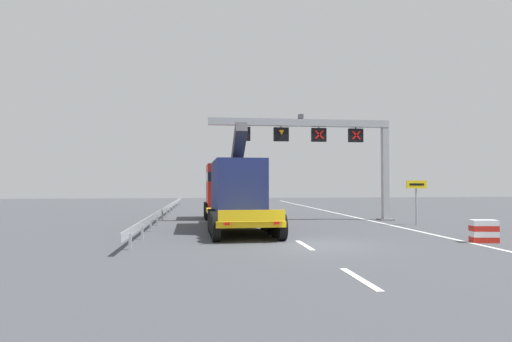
# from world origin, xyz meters

# --- Properties ---
(ground) EXTENTS (112.00, 112.00, 0.00)m
(ground) POSITION_xyz_m (0.00, 0.00, 0.00)
(ground) COLOR #424449
(lane_markings) EXTENTS (0.20, 67.95, 0.01)m
(lane_markings) POSITION_xyz_m (-0.48, 26.67, 0.01)
(lane_markings) COLOR silver
(lane_markings) RESTS_ON ground
(edge_line_right) EXTENTS (0.20, 63.00, 0.01)m
(edge_line_right) POSITION_xyz_m (6.20, 12.00, 0.01)
(edge_line_right) COLOR silver
(edge_line_right) RESTS_ON ground
(overhead_lane_gantry) EXTENTS (11.90, 0.90, 6.77)m
(overhead_lane_gantry) POSITION_xyz_m (3.21, 10.68, 5.25)
(overhead_lane_gantry) COLOR #9EA0A5
(overhead_lane_gantry) RESTS_ON ground
(heavy_haul_truck_yellow) EXTENTS (3.40, 14.13, 5.30)m
(heavy_haul_truck_yellow) POSITION_xyz_m (-2.69, 8.75, 1.99)
(heavy_haul_truck_yellow) COLOR yellow
(heavy_haul_truck_yellow) RESTS_ON ground
(exit_sign_yellow) EXTENTS (1.20, 0.15, 2.54)m
(exit_sign_yellow) POSITION_xyz_m (7.72, 7.17, 1.87)
(exit_sign_yellow) COLOR #9EA0A5
(exit_sign_yellow) RESTS_ON ground
(crash_barrier_striped) EXTENTS (1.06, 0.64, 0.90)m
(crash_barrier_striped) POSITION_xyz_m (6.84, -0.12, 0.45)
(crash_barrier_striped) COLOR red
(crash_barrier_striped) RESTS_ON ground
(guardrail_left) EXTENTS (0.13, 36.41, 0.76)m
(guardrail_left) POSITION_xyz_m (-6.95, 16.21, 0.56)
(guardrail_left) COLOR #999EA3
(guardrail_left) RESTS_ON ground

